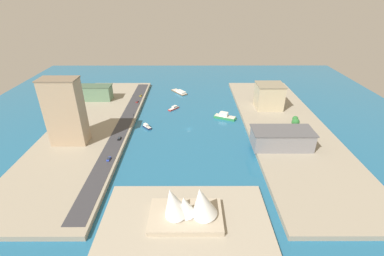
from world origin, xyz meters
The scene contains 20 objects.
ground_plane centered at (0.00, 0.00, 0.00)m, with size 440.00×440.00×0.00m, color #23668E.
quay_west centered at (-84.91, 0.00, 1.65)m, with size 70.00×240.00×3.30m, color #9E937F.
quay_east centered at (84.91, 0.00, 1.65)m, with size 70.00×240.00×3.30m, color #9E937F.
peninsula_point centered at (0.89, 106.87, 1.00)m, with size 89.10×52.84×2.00m, color #A89E89.
road_strip centered at (57.91, 0.00, 3.38)m, with size 12.32×228.00×0.15m, color #38383D.
tugboat_red centered at (15.98, -43.55, 1.27)m, with size 11.12×11.86×3.47m.
patrol_launch_navy centered at (37.42, -1.71, 1.35)m, with size 8.99×9.55×3.61m.
ferry_green_doubledeck centered at (-33.93, -21.44, 2.10)m, with size 21.93×14.62×6.15m.
barge_flat_brown centered at (11.50, -92.25, 1.27)m, with size 20.14×23.51×3.23m.
terminal_long_green centered at (105.55, -62.89, 11.18)m, with size 44.77×15.41×15.70m.
warehouse_low_gray centered at (-70.06, 35.48, 10.42)m, with size 45.41×21.14×14.17m.
apartment_midrise_tan centered at (91.71, 28.40, 29.03)m, with size 27.29×14.74×51.39m.
office_block_beige centered at (-79.08, -40.54, 15.57)m, with size 26.27×23.84×24.48m.
taxi_yellow_cab centered at (54.61, -72.70, 4.22)m, with size 2.13×4.63×1.53m.
suv_black centered at (55.46, 24.36, 4.22)m, with size 2.17×4.91×1.58m.
pickup_red centered at (55.39, -54.48, 4.17)m, with size 1.97×4.73×1.44m.
hatchback_blue centered at (56.03, 53.61, 4.22)m, with size 2.04×5.03×1.56m.
traffic_light_waterfront centered at (50.17, -10.16, 7.65)m, with size 0.36×0.36×6.50m.
opera_landmark centered at (-0.13, 106.87, 10.28)m, with size 38.63×24.30×21.10m.
park_tree_cluster centered at (-90.04, 7.02, 9.49)m, with size 11.88×22.27×9.95m.
Camera 1 is at (-2.26, 213.30, 111.17)m, focal length 25.46 mm.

